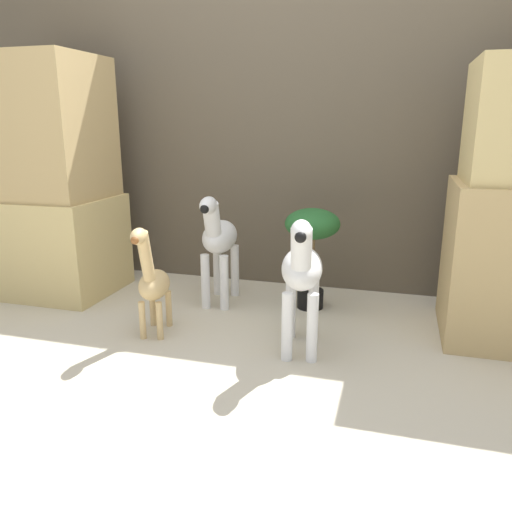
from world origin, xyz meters
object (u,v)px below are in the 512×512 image
zebra_left (219,240)px  potted_palm_front (312,235)px  zebra_right (302,273)px  giraffe_figurine (152,281)px

zebra_left → potted_palm_front: size_ratio=1.14×
zebra_right → potted_palm_front: bearing=95.3°
zebra_right → giraffe_figurine: bearing=-179.1°
zebra_right → giraffe_figurine: zebra_right is taller
zebra_right → zebra_left: same height
giraffe_figurine → potted_palm_front: bearing=40.8°
zebra_left → giraffe_figurine: 0.56m
zebra_left → potted_palm_front: 0.55m
zebra_right → zebra_left: (-0.59, 0.51, 0.00)m
giraffe_figurine → potted_palm_front: (0.70, 0.60, 0.15)m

